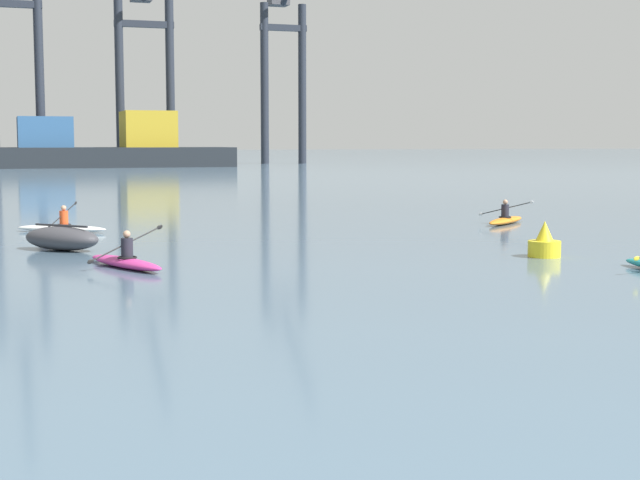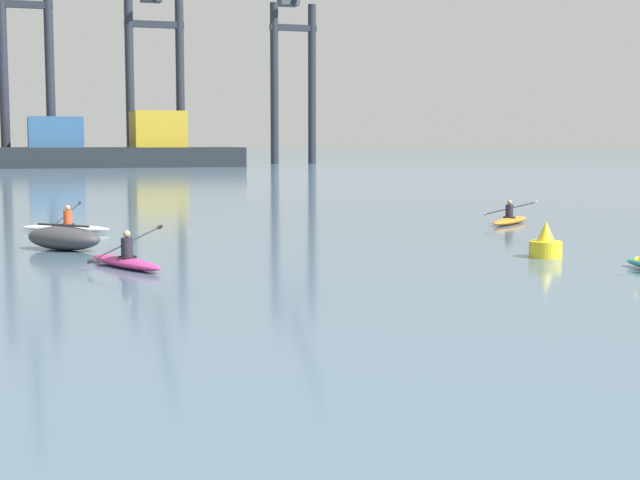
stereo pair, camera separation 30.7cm
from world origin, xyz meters
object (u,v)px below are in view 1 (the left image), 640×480
Objects in this scene: container_barge at (49,149)px; gantry_crane_east_mid at (145,49)px; kayak_magenta at (126,261)px; kayak_orange at (506,219)px; capsized_dinghy at (62,238)px; gantry_crane_west_mid at (15,33)px; gantry_crane_east at (285,52)px; channel_buoy at (544,244)px; kayak_white at (62,227)px.

gantry_crane_east_mid reaches higher than container_barge.
kayak_orange is at bearing 28.17° from kayak_magenta.
capsized_dinghy is at bearing 105.81° from kayak_magenta.
gantry_crane_east is (37.77, 5.27, -0.76)m from gantry_crane_west_mid.
gantry_crane_east reaches higher than channel_buoy.
gantry_crane_east reaches higher than kayak_orange.
gantry_crane_east reaches higher than kayak_magenta.
gantry_crane_east is 10.59× the size of kayak_white.
kayak_magenta reaches higher than kayak_orange.
kayak_white is 0.95× the size of kayak_magenta.
container_barge is at bearing -57.35° from gantry_crane_west_mid.
kayak_white is (-3.98, -90.02, -2.11)m from container_barge.
gantry_crane_west_mid is 1.08× the size of gantry_crane_east.
kayak_white is (-17.53, -98.57, -15.76)m from gantry_crane_east_mid.
gantry_crane_west_mid is 13.90× the size of capsized_dinghy.
gantry_crane_east_mid is 9.83× the size of kayak_white.
gantry_crane_west_mid reaches higher than kayak_magenta.
gantry_crane_west_mid is at bearing 89.55° from capsized_dinghy.
kayak_orange is at bearing 12.84° from capsized_dinghy.
kayak_orange is (16.14, -97.50, -17.01)m from gantry_crane_west_mid.
gantry_crane_west_mid is 1.16× the size of gantry_crane_east_mid.
capsized_dinghy is at bearing 154.67° from channel_buoy.
gantry_crane_west_mid is at bearing 90.26° from kayak_magenta.
container_barge is at bearing 87.47° from kayak_white.
gantry_crane_east is at bearing 78.11° from kayak_orange.
gantry_crane_east_mid is at bearing 32.26° from container_barge.
capsized_dinghy is at bearing -99.72° from gantry_crane_east_mid.
container_barge is at bearing 87.41° from capsized_dinghy.
kayak_orange is at bearing -90.54° from gantry_crane_east_mid.
kayak_magenta is 17.75m from kayak_orange.
kayak_orange is (4.39, 9.79, -0.19)m from channel_buoy.
container_barge is 16.28m from gantry_crane_west_mid.
container_barge is 1.49× the size of gantry_crane_east_mid.
gantry_crane_east_mid reaches higher than channel_buoy.
gantry_crane_east is at bearing 6.20° from gantry_crane_east_mid.
kayak_orange is at bearing -80.60° from gantry_crane_west_mid.
gantry_crane_east_mid is 111.55m from channel_buoy.
gantry_crane_east is 33.91× the size of channel_buoy.
channel_buoy is at bearing -83.75° from gantry_crane_west_mid.
channel_buoy is (8.21, -101.77, -1.93)m from container_barge.
container_barge is 90.13m from kayak_white.
channel_buoy is (12.54, -5.94, 0.01)m from capsized_dinghy.
gantry_crane_east is 12.92× the size of capsized_dinghy.
kayak_magenta is at bearing -84.87° from kayak_white.
container_barge is 14.68× the size of kayak_white.
kayak_orange is at bearing 65.86° from channel_buoy.
kayak_magenta is at bearing -91.74° from container_barge.
kayak_magenta is (0.49, -105.88, -17.01)m from gantry_crane_west_mid.
gantry_crane_west_mid reaches higher than channel_buoy.
channel_buoy is at bearing -25.33° from capsized_dinghy.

